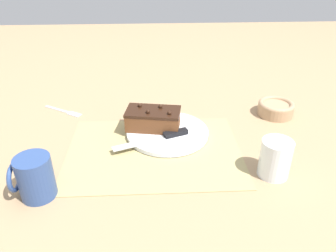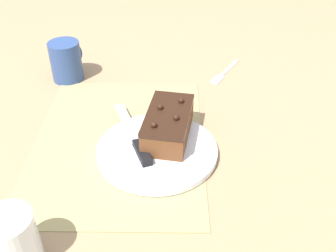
{
  "view_description": "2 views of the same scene",
  "coord_description": "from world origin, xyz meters",
  "px_view_note": "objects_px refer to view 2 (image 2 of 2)",
  "views": [
    {
      "loc": [
        -0.0,
        0.73,
        0.5
      ],
      "look_at": [
        -0.04,
        -0.05,
        0.05
      ],
      "focal_mm": 35.0,
      "sensor_mm": 36.0,
      "label": 1
    },
    {
      "loc": [
        -0.63,
        -0.11,
        0.5
      ],
      "look_at": [
        -0.03,
        -0.1,
        0.06
      ],
      "focal_mm": 42.0,
      "sensor_mm": 36.0,
      "label": 2
    }
  ],
  "objects_px": {
    "cake_plate": "(157,151)",
    "dessert_fork": "(224,73)",
    "chocolate_cake": "(168,125)",
    "drinking_glass": "(12,241)",
    "coffee_mug": "(66,61)",
    "serving_knife": "(137,142)"
  },
  "relations": [
    {
      "from": "cake_plate",
      "to": "coffee_mug",
      "type": "height_order",
      "value": "coffee_mug"
    },
    {
      "from": "chocolate_cake",
      "to": "drinking_glass",
      "type": "bearing_deg",
      "value": 142.7
    },
    {
      "from": "drinking_glass",
      "to": "dessert_fork",
      "type": "height_order",
      "value": "drinking_glass"
    },
    {
      "from": "cake_plate",
      "to": "serving_knife",
      "type": "xyz_separation_m",
      "value": [
        0.01,
        0.04,
        0.01
      ]
    },
    {
      "from": "coffee_mug",
      "to": "drinking_glass",
      "type": "bearing_deg",
      "value": -175.23
    },
    {
      "from": "coffee_mug",
      "to": "chocolate_cake",
      "type": "bearing_deg",
      "value": -135.44
    },
    {
      "from": "serving_knife",
      "to": "dessert_fork",
      "type": "xyz_separation_m",
      "value": [
        0.31,
        -0.2,
        -0.02
      ]
    },
    {
      "from": "coffee_mug",
      "to": "dessert_fork",
      "type": "height_order",
      "value": "coffee_mug"
    },
    {
      "from": "coffee_mug",
      "to": "serving_knife",
      "type": "bearing_deg",
      "value": -145.36
    },
    {
      "from": "dessert_fork",
      "to": "cake_plate",
      "type": "bearing_deg",
      "value": 94.61
    },
    {
      "from": "cake_plate",
      "to": "dessert_fork",
      "type": "relative_size",
      "value": 1.72
    },
    {
      "from": "chocolate_cake",
      "to": "coffee_mug",
      "type": "bearing_deg",
      "value": 44.56
    },
    {
      "from": "serving_knife",
      "to": "coffee_mug",
      "type": "bearing_deg",
      "value": 103.82
    },
    {
      "from": "chocolate_cake",
      "to": "drinking_glass",
      "type": "height_order",
      "value": "drinking_glass"
    },
    {
      "from": "serving_knife",
      "to": "drinking_glass",
      "type": "relative_size",
      "value": 2.24
    },
    {
      "from": "cake_plate",
      "to": "serving_knife",
      "type": "distance_m",
      "value": 0.04
    },
    {
      "from": "cake_plate",
      "to": "serving_knife",
      "type": "bearing_deg",
      "value": 72.26
    },
    {
      "from": "drinking_glass",
      "to": "dessert_fork",
      "type": "xyz_separation_m",
      "value": [
        0.57,
        -0.36,
        -0.04
      ]
    },
    {
      "from": "drinking_glass",
      "to": "dessert_fork",
      "type": "bearing_deg",
      "value": -31.88
    },
    {
      "from": "chocolate_cake",
      "to": "coffee_mug",
      "type": "distance_m",
      "value": 0.37
    },
    {
      "from": "cake_plate",
      "to": "drinking_glass",
      "type": "xyz_separation_m",
      "value": [
        -0.24,
        0.19,
        0.04
      ]
    },
    {
      "from": "cake_plate",
      "to": "serving_knife",
      "type": "relative_size",
      "value": 1.12
    }
  ]
}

